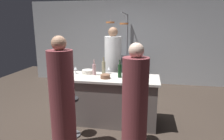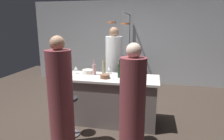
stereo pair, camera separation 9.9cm
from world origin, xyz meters
name	(u,v)px [view 1 (the left image)]	position (x,y,z in m)	size (l,w,h in m)	color
ground_plane	(111,121)	(0.00, 0.00, 0.00)	(9.00, 9.00, 0.00)	#382D26
back_wall	(127,42)	(0.00, 2.85, 1.30)	(6.40, 0.16, 2.60)	#B2B7BC
kitchen_island	(111,99)	(0.00, 0.00, 0.45)	(1.80, 0.72, 0.90)	slate
stove_range	(126,71)	(0.00, 2.45, 0.45)	(0.80, 0.64, 0.89)	#47474C
chef	(113,69)	(-0.12, 0.91, 0.84)	(0.38, 0.38, 1.80)	white
bar_stool_right	(135,121)	(0.52, -0.62, 0.38)	(0.28, 0.28, 0.68)	#4C4C51
guest_right	(135,108)	(0.53, -1.01, 0.76)	(0.35, 0.35, 1.64)	brown
bar_stool_left	(71,115)	(-0.55, -0.62, 0.38)	(0.28, 0.28, 0.68)	#4C4C51
guest_left	(62,100)	(-0.52, -0.99, 0.79)	(0.36, 0.36, 1.71)	brown
overhead_pot_rack	(123,34)	(-0.05, 2.09, 1.60)	(0.57, 1.35, 2.17)	gray
pepper_mill	(64,73)	(-0.80, -0.25, 1.01)	(0.05, 0.05, 0.21)	#382319
wine_bottle_red	(120,71)	(0.17, 0.01, 1.03)	(0.07, 0.07, 0.33)	#143319
wine_bottle_rose	(94,69)	(-0.34, 0.10, 1.01)	(0.07, 0.07, 0.30)	#B78C8E
wine_bottle_white	(104,67)	(-0.18, 0.22, 1.03)	(0.07, 0.07, 0.33)	gray
wine_glass_near_left_guest	(109,69)	(-0.08, 0.24, 1.01)	(0.07, 0.07, 0.15)	silver
wine_glass_by_chef	(76,68)	(-0.74, 0.13, 1.01)	(0.07, 0.07, 0.15)	silver
mixing_bowl_blue	(139,76)	(0.53, 0.03, 0.94)	(0.21, 0.21, 0.08)	#334C6B
mixing_bowl_ceramic	(88,72)	(-0.50, 0.16, 0.94)	(0.22, 0.22, 0.08)	silver
mixing_bowl_wooden	(105,76)	(-0.08, -0.11, 0.94)	(0.18, 0.18, 0.07)	brown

